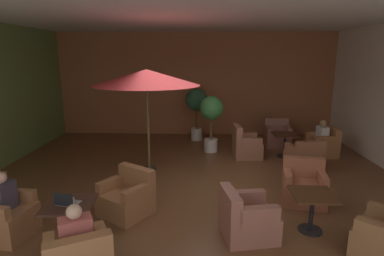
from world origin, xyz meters
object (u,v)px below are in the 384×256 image
object	(u,v)px
cafe_table_mid_center	(312,203)
patron_blue_shirt	(76,235)
armchair_front_left_south	(127,198)
armchair_mid_center_north	(304,187)
cafe_table_front_left	(70,211)
armchair_front_right_north	(277,136)
open_laptop	(66,202)
patron_with_friend	(2,194)
potted_tree_left_corner	(197,104)
patron_by_window	(322,132)
armchair_front_left_north	(3,216)
cafe_table_front_right	(285,140)
armchair_mid_center_east	(247,219)
iced_drink_cup	(72,202)
armchair_front_right_east	(245,146)
patio_umbrella_tall_red	(147,78)
potted_tree_mid_left	(211,114)
armchair_front_right_south	(304,158)
armchair_front_right_west	(323,145)

from	to	relation	value
cafe_table_mid_center	patron_blue_shirt	bearing A→B (deg)	-156.09
armchair_front_left_south	armchair_mid_center_north	distance (m)	3.33
cafe_table_front_left	armchair_front_right_north	distance (m)	6.96
open_laptop	patron_with_friend	bearing A→B (deg)	169.65
potted_tree_left_corner	patron_by_window	world-z (taller)	potted_tree_left_corner
armchair_front_left_north	cafe_table_front_right	xyz separation A→B (m)	(5.38, 4.21, 0.14)
armchair_mid_center_north	potted_tree_left_corner	size ratio (longest dim) A/B	0.52
armchair_mid_center_east	patron_blue_shirt	size ratio (longest dim) A/B	1.35
iced_drink_cup	armchair_front_left_south	bearing A→B (deg)	61.06
armchair_front_right_east	patron_by_window	xyz separation A→B (m)	(2.15, 0.17, 0.36)
iced_drink_cup	patio_umbrella_tall_red	bearing A→B (deg)	79.47
cafe_table_mid_center	armchair_mid_center_east	size ratio (longest dim) A/B	0.74
armchair_front_left_north	potted_tree_left_corner	xyz separation A→B (m)	(2.89, 5.93, 0.88)
iced_drink_cup	armchair_front_right_east	bearing A→B (deg)	54.60
open_laptop	iced_drink_cup	bearing A→B (deg)	-9.21
patio_umbrella_tall_red	iced_drink_cup	size ratio (longest dim) A/B	22.57
armchair_mid_center_east	patron_with_friend	xyz separation A→B (m)	(-3.72, -0.10, 0.41)
patio_umbrella_tall_red	potted_tree_mid_left	world-z (taller)	patio_umbrella_tall_red
cafe_table_front_left	patron_blue_shirt	world-z (taller)	patron_blue_shirt
armchair_front_right_north	armchair_mid_center_north	bearing A→B (deg)	-95.85
cafe_table_front_left	armchair_mid_center_east	size ratio (longest dim) A/B	0.83
armchair_front_left_north	armchair_front_right_east	distance (m)	5.96
potted_tree_left_corner	patron_blue_shirt	bearing A→B (deg)	-100.22
armchair_mid_center_north	potted_tree_mid_left	bearing A→B (deg)	117.35
armchair_front_left_north	armchair_front_right_south	world-z (taller)	armchair_front_left_north
cafe_table_front_left	patron_blue_shirt	xyz separation A→B (m)	(0.49, -0.97, 0.22)
patron_by_window	open_laptop	size ratio (longest dim) A/B	1.74
patron_by_window	open_laptop	xyz separation A→B (m)	(-5.33, -4.51, 0.01)
armchair_front_left_north	open_laptop	world-z (taller)	armchair_front_left_north
patron_blue_shirt	armchair_mid_center_east	bearing A→B (deg)	29.60
potted_tree_mid_left	open_laptop	world-z (taller)	potted_tree_mid_left
armchair_front_right_south	potted_tree_mid_left	world-z (taller)	potted_tree_mid_left
armchair_mid_center_east	potted_tree_mid_left	distance (m)	4.62
cafe_table_mid_center	armchair_mid_center_east	bearing A→B (deg)	-169.25
armchair_front_right_south	patron_with_friend	bearing A→B (deg)	-150.49
patron_blue_shirt	patron_with_friend	xyz separation A→B (m)	(-1.57, 1.12, -0.02)
iced_drink_cup	cafe_table_front_left	bearing A→B (deg)	140.29
patron_with_friend	open_laptop	size ratio (longest dim) A/B	1.69
potted_tree_mid_left	open_laptop	bearing A→B (deg)	-114.88
armchair_front_right_south	open_laptop	size ratio (longest dim) A/B	2.53
cafe_table_front_right	armchair_front_right_south	size ratio (longest dim) A/B	0.73
armchair_front_left_north	armchair_mid_center_north	distance (m)	5.21
cafe_table_front_left	cafe_table_front_right	bearing A→B (deg)	45.67
potted_tree_left_corner	patron_with_friend	bearing A→B (deg)	-115.60
armchair_front_right_west	cafe_table_front_right	bearing A→B (deg)	-174.77
armchair_front_left_north	armchair_front_right_north	xyz separation A→B (m)	(5.43, 5.30, -0.02)
armchair_front_right_west	armchair_mid_center_north	distance (m)	3.29
cafe_table_mid_center	patron_by_window	bearing A→B (deg)	68.05
cafe_table_front_right	patron_blue_shirt	distance (m)	6.54
cafe_table_mid_center	iced_drink_cup	size ratio (longest dim) A/B	6.08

